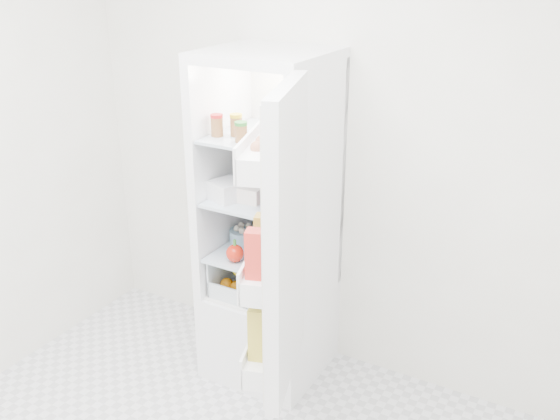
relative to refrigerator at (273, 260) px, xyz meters
The scene contains 20 objects.
room_walls 1.57m from the refrigerator, 80.89° to the right, with size 3.02×3.02×2.61m.
refrigerator is the anchor object (origin of this frame).
shelf_low 0.10m from the refrigerator, 90.00° to the right, with size 0.49×0.53×0.01m, color silver.
shelf_mid 0.39m from the refrigerator, 90.00° to the right, with size 0.49×0.53×0.01m, color silver.
shelf_top 0.72m from the refrigerator, 90.00° to the right, with size 0.49×0.53×0.01m, color silver.
crisper_left 0.15m from the refrigerator, 152.98° to the right, with size 0.23×0.46×0.22m, color silver, non-canonical shape.
crisper_right 0.15m from the refrigerator, 27.02° to the right, with size 0.23×0.46×0.22m, color silver, non-canonical shape.
condiment_jars 0.79m from the refrigerator, 102.57° to the right, with size 0.38×0.16×0.08m.
squeeze_bottle 0.82m from the refrigerator, ahead, with size 0.05×0.05×0.16m, color silver.
tub_white 0.51m from the refrigerator, 129.42° to the right, with size 0.15×0.15×0.10m, color white.
tub_cream 0.46m from the refrigerator, 107.54° to the right, with size 0.13×0.13×0.08m, color silver.
tin_red 0.49m from the refrigerator, 54.49° to the right, with size 0.10×0.10×0.07m, color red.
tub_green 0.46m from the refrigerator, 48.22° to the left, with size 0.09×0.13×0.07m, color #3B823F.
red_cabbage 0.18m from the refrigerator, 88.09° to the right, with size 0.17×0.17×0.17m, color #5C1F5C.
bell_pepper 0.29m from the refrigerator, 107.84° to the right, with size 0.09×0.09×0.09m, color red.
mushroom_bowl 0.21m from the refrigerator, 168.28° to the right, with size 0.16×0.16×0.07m, color #83ACC4.
salad_bag 0.35m from the refrigerator, 55.82° to the right, with size 0.10×0.10×0.10m, color beige.
citrus_pile 0.18m from the refrigerator, 136.53° to the right, with size 0.20×0.24×0.16m.
veg_pile 0.18m from the refrigerator, 26.82° to the right, with size 0.16×0.30×0.10m.
fridge_door 0.85m from the refrigerator, 57.73° to the right, with size 0.33×0.59×1.30m.
Camera 1 is at (1.34, -1.39, 2.23)m, focal length 40.00 mm.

